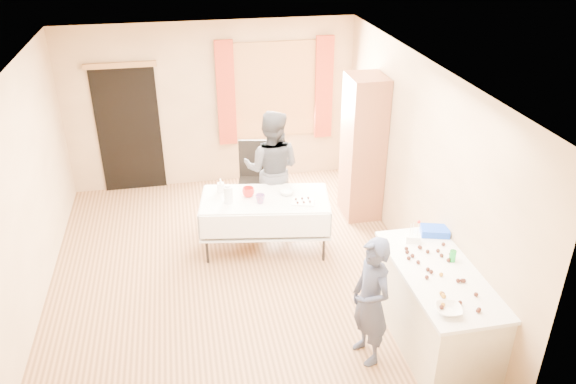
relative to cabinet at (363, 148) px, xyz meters
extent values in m
cube|color=#9E7047|center=(-1.99, -1.23, -1.05)|extent=(4.50, 5.50, 0.02)
cube|color=white|center=(-1.99, -1.23, 1.57)|extent=(4.50, 5.50, 0.02)
cube|color=tan|center=(-1.99, 1.53, 0.26)|extent=(4.50, 0.02, 2.60)
cube|color=tan|center=(-1.99, -3.99, 0.26)|extent=(4.50, 0.02, 2.60)
cube|color=tan|center=(-4.25, -1.23, 0.26)|extent=(0.02, 5.50, 2.60)
cube|color=tan|center=(0.27, -1.23, 0.26)|extent=(0.02, 5.50, 2.60)
cube|color=olive|center=(-0.99, 1.49, 0.46)|extent=(1.32, 0.06, 1.52)
cube|color=white|center=(-0.99, 1.47, 0.46)|extent=(1.20, 0.02, 1.40)
cube|color=#9E331E|center=(-1.77, 1.44, 0.46)|extent=(0.28, 0.06, 1.65)
cube|color=#9E331E|center=(-0.21, 1.44, 0.46)|extent=(0.28, 0.06, 1.65)
cube|color=black|center=(-3.29, 1.50, -0.04)|extent=(0.95, 0.04, 2.00)
cube|color=olive|center=(-3.29, 1.47, 0.98)|extent=(1.05, 0.06, 0.08)
cube|color=brown|center=(0.00, 0.00, 0.00)|extent=(0.50, 0.60, 2.09)
cube|color=beige|center=(-0.10, -2.80, -0.61)|extent=(0.73, 1.60, 0.86)
cube|color=white|center=(-0.10, -2.80, -0.15)|extent=(0.79, 1.67, 0.04)
cube|color=white|center=(-1.52, -0.65, -0.31)|extent=(1.72, 1.06, 0.04)
cube|color=black|center=(-1.52, 0.33, -0.57)|extent=(0.52, 0.52, 0.06)
cube|color=black|center=(-1.49, 0.52, -0.29)|extent=(0.44, 0.13, 0.63)
imported|color=#272E48|center=(-0.83, -2.86, -0.35)|extent=(0.66, 0.57, 1.39)
imported|color=black|center=(-1.31, -0.01, -0.20)|extent=(1.25, 1.19, 1.69)
cylinder|color=#17942F|center=(0.08, -2.66, -0.07)|extent=(0.07, 0.07, 0.12)
imported|color=white|center=(-0.31, -3.40, -0.11)|extent=(0.32, 0.32, 0.06)
cube|color=white|center=(-0.17, -2.24, -0.09)|extent=(0.17, 0.14, 0.08)
cube|color=blue|center=(0.12, -2.15, -0.09)|extent=(0.35, 0.28, 0.08)
cylinder|color=silver|center=(-1.99, -0.69, -0.18)|extent=(0.12, 0.12, 0.22)
imported|color=red|center=(-1.72, -0.57, -0.23)|extent=(0.21, 0.21, 0.12)
imported|color=red|center=(-1.59, -0.77, -0.24)|extent=(0.17, 0.17, 0.11)
imported|color=white|center=(-1.22, -0.61, -0.26)|extent=(0.30, 0.30, 0.06)
cube|color=white|center=(-1.06, -0.88, -0.28)|extent=(0.32, 0.27, 0.02)
imported|color=white|center=(-2.05, -0.36, -0.20)|extent=(0.09, 0.09, 0.18)
sphere|color=#3F2314|center=(-0.27, -3.16, -0.11)|extent=(0.04, 0.04, 0.04)
sphere|color=black|center=(0.11, -2.57, -0.11)|extent=(0.04, 0.04, 0.04)
sphere|color=black|center=(-0.30, -2.90, -0.11)|extent=(0.04, 0.04, 0.04)
sphere|color=black|center=(-0.05, -3.45, -0.11)|extent=(0.04, 0.04, 0.04)
sphere|color=black|center=(-0.10, -2.48, -0.11)|extent=(0.04, 0.04, 0.04)
sphere|color=black|center=(0.04, -2.67, -0.11)|extent=(0.04, 0.04, 0.04)
sphere|color=#3F2314|center=(-0.14, -2.88, -0.11)|extent=(0.04, 0.04, 0.04)
sphere|color=black|center=(-0.26, -3.17, -0.11)|extent=(0.04, 0.04, 0.04)
sphere|color=black|center=(-0.29, -2.52, -0.11)|extent=(0.04, 0.04, 0.04)
sphere|color=black|center=(-0.15, -2.40, -0.11)|extent=(0.04, 0.04, 0.04)
sphere|color=black|center=(-0.15, -2.39, -0.11)|extent=(0.04, 0.04, 0.04)
sphere|color=black|center=(-0.28, -2.64, -0.11)|extent=(0.04, 0.04, 0.04)
sphere|color=#3F2314|center=(-0.26, -3.20, -0.11)|extent=(0.04, 0.04, 0.04)
sphere|color=black|center=(0.03, -3.02, -0.11)|extent=(0.04, 0.04, 0.04)
sphere|color=black|center=(-0.34, -2.56, -0.11)|extent=(0.04, 0.04, 0.04)
sphere|color=black|center=(-0.02, -3.01, -0.11)|extent=(0.04, 0.04, 0.04)
sphere|color=black|center=(0.01, -2.58, -0.11)|extent=(0.04, 0.04, 0.04)
sphere|color=black|center=(-0.23, -2.78, -0.11)|extent=(0.04, 0.04, 0.04)
sphere|color=#3F2314|center=(-0.33, -3.32, -0.11)|extent=(0.04, 0.04, 0.04)
sphere|color=black|center=(0.12, -2.38, -0.11)|extent=(0.04, 0.04, 0.04)
sphere|color=black|center=(-0.35, -3.34, -0.11)|extent=(0.04, 0.04, 0.04)
sphere|color=black|center=(0.02, -3.01, -0.11)|extent=(0.04, 0.04, 0.04)
sphere|color=black|center=(-0.22, -2.82, -0.11)|extent=(0.04, 0.04, 0.04)
sphere|color=black|center=(-0.30, -2.39, -0.11)|extent=(0.04, 0.04, 0.04)
sphere|color=#3F2314|center=(-0.26, -3.19, -0.11)|extent=(0.04, 0.04, 0.04)
sphere|color=black|center=(0.04, -3.24, -0.11)|extent=(0.04, 0.04, 0.04)
sphere|color=black|center=(0.01, -2.49, -0.11)|extent=(0.04, 0.04, 0.04)
sphere|color=black|center=(-0.04, -3.44, -0.11)|extent=(0.04, 0.04, 0.04)
sphere|color=black|center=(-0.32, -2.45, -0.11)|extent=(0.04, 0.04, 0.04)
sphere|color=black|center=(-0.16, -3.32, -0.11)|extent=(0.04, 0.04, 0.04)
camera|label=1|loc=(-2.48, -6.96, 3.12)|focal=35.00mm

